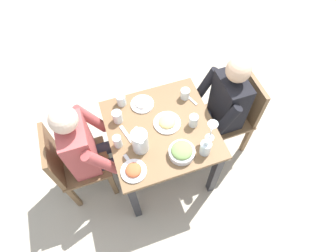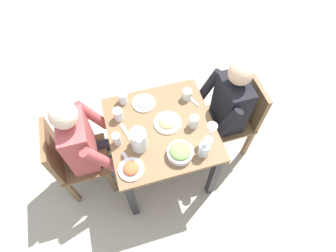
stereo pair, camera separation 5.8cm
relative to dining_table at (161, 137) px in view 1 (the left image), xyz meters
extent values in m
plane|color=#B7AD99|center=(0.00, 0.00, -0.59)|extent=(8.00, 8.00, 0.00)
cube|color=brown|center=(0.00, 0.00, 0.12)|extent=(0.81, 0.81, 0.03)
cube|color=#232328|center=(-0.35, -0.35, -0.24)|extent=(0.06, 0.06, 0.70)
cube|color=#232328|center=(0.35, -0.35, -0.24)|extent=(0.06, 0.06, 0.70)
cube|color=#232328|center=(-0.35, 0.35, -0.24)|extent=(0.06, 0.06, 0.70)
cube|color=#232328|center=(0.35, 0.35, -0.24)|extent=(0.06, 0.06, 0.70)
cube|color=brown|center=(-0.08, -0.83, -0.39)|extent=(0.04, 0.04, 0.41)
cube|color=brown|center=(0.26, -0.83, -0.39)|extent=(0.04, 0.04, 0.41)
cube|color=brown|center=(-0.08, -0.49, -0.39)|extent=(0.04, 0.04, 0.41)
cube|color=brown|center=(0.26, -0.49, -0.39)|extent=(0.04, 0.04, 0.41)
cube|color=brown|center=(0.09, -0.66, -0.17)|extent=(0.40, 0.40, 0.03)
cube|color=brown|center=(0.09, -0.84, 0.05)|extent=(0.38, 0.04, 0.42)
cube|color=brown|center=(0.24, 0.83, -0.39)|extent=(0.04, 0.04, 0.41)
cube|color=brown|center=(-0.10, 0.83, -0.39)|extent=(0.04, 0.04, 0.41)
cube|color=brown|center=(0.24, 0.49, -0.39)|extent=(0.04, 0.04, 0.41)
cube|color=brown|center=(-0.10, 0.49, -0.39)|extent=(0.04, 0.04, 0.41)
cube|color=brown|center=(0.07, 0.66, -0.17)|extent=(0.40, 0.40, 0.03)
cube|color=brown|center=(0.07, 0.84, 0.05)|extent=(0.38, 0.04, 0.42)
cube|color=black|center=(0.09, -0.63, 0.09)|extent=(0.32, 0.20, 0.50)
sphere|color=#DBB28E|center=(0.09, -0.63, 0.46)|extent=(0.19, 0.19, 0.19)
cylinder|color=#2D3342|center=(0.01, -0.44, -0.19)|extent=(0.11, 0.38, 0.11)
cylinder|color=#2D3342|center=(0.01, -0.25, -0.37)|extent=(0.10, 0.10, 0.43)
cylinder|color=black|center=(-0.11, -0.49, 0.12)|extent=(0.08, 0.23, 0.37)
cylinder|color=#2D3342|center=(0.18, -0.44, -0.19)|extent=(0.11, 0.38, 0.11)
cylinder|color=#2D3342|center=(0.18, -0.25, -0.37)|extent=(0.10, 0.10, 0.43)
cylinder|color=black|center=(0.29, -0.49, 0.12)|extent=(0.08, 0.23, 0.37)
cube|color=#B24C4C|center=(0.07, 0.63, 0.09)|extent=(0.32, 0.20, 0.50)
sphere|color=beige|center=(0.07, 0.63, 0.46)|extent=(0.19, 0.19, 0.19)
cylinder|color=#2D3342|center=(0.16, 0.44, -0.19)|extent=(0.11, 0.38, 0.11)
cylinder|color=#2D3342|center=(0.16, 0.25, -0.37)|extent=(0.10, 0.10, 0.43)
cylinder|color=#B24C4C|center=(0.27, 0.49, 0.12)|extent=(0.08, 0.23, 0.37)
cylinder|color=#2D3342|center=(-0.01, 0.44, -0.19)|extent=(0.11, 0.38, 0.11)
cylinder|color=#2D3342|center=(-0.01, 0.25, -0.37)|extent=(0.10, 0.10, 0.43)
cylinder|color=#B24C4C|center=(-0.13, 0.49, 0.12)|extent=(0.08, 0.23, 0.37)
cylinder|color=silver|center=(-0.11, 0.19, 0.23)|extent=(0.12, 0.12, 0.19)
cube|color=silver|center=(-0.04, 0.19, 0.24)|extent=(0.02, 0.02, 0.11)
cube|color=silver|center=(-0.17, 0.19, 0.32)|extent=(0.04, 0.03, 0.02)
cylinder|color=white|center=(-0.26, -0.07, 0.17)|extent=(0.19, 0.19, 0.05)
ellipsoid|color=#759951|center=(-0.26, -0.07, 0.20)|extent=(0.16, 0.16, 0.06)
cylinder|color=white|center=(0.26, 0.07, 0.15)|extent=(0.19, 0.19, 0.01)
ellipsoid|color=white|center=(0.26, 0.07, 0.16)|extent=(0.12, 0.12, 0.05)
cylinder|color=white|center=(-0.27, 0.29, 0.15)|extent=(0.18, 0.18, 0.01)
ellipsoid|color=#CC5B33|center=(-0.27, 0.29, 0.16)|extent=(0.11, 0.11, 0.05)
cylinder|color=white|center=(0.03, -0.06, 0.15)|extent=(0.21, 0.21, 0.01)
ellipsoid|color=#E0C670|center=(0.03, -0.06, 0.16)|extent=(0.13, 0.13, 0.05)
cylinder|color=silver|center=(-0.03, 0.34, 0.19)|extent=(0.06, 0.06, 0.10)
cylinder|color=silver|center=(-0.05, -0.24, 0.19)|extent=(0.07, 0.07, 0.10)
cylinder|color=silver|center=(0.22, -0.28, 0.18)|extent=(0.07, 0.07, 0.09)
cylinder|color=silver|center=(0.33, 0.23, 0.19)|extent=(0.07, 0.07, 0.10)
cylinder|color=silver|center=(0.18, 0.29, 0.19)|extent=(0.08, 0.08, 0.10)
cylinder|color=silver|center=(-0.20, -0.32, 0.14)|extent=(0.07, 0.07, 0.01)
cylinder|color=silver|center=(-0.20, -0.32, 0.19)|extent=(0.01, 0.01, 0.10)
cone|color=silver|center=(-0.20, -0.32, 0.29)|extent=(0.08, 0.08, 0.09)
cylinder|color=silver|center=(-0.30, -0.23, 0.20)|extent=(0.08, 0.08, 0.12)
cylinder|color=gold|center=(-0.30, -0.23, 0.17)|extent=(0.07, 0.07, 0.07)
cylinder|color=silver|center=(-0.30, -0.23, 0.28)|extent=(0.03, 0.03, 0.04)
cube|color=silver|center=(0.03, 0.27, 0.14)|extent=(0.17, 0.07, 0.01)
cube|color=silver|center=(0.20, -0.31, 0.14)|extent=(0.18, 0.08, 0.01)
cube|color=silver|center=(-0.21, 0.30, 0.14)|extent=(0.17, 0.07, 0.01)
camera|label=1|loc=(-1.07, 0.32, 1.94)|focal=29.57mm
camera|label=2|loc=(-1.09, 0.26, 1.94)|focal=29.57mm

